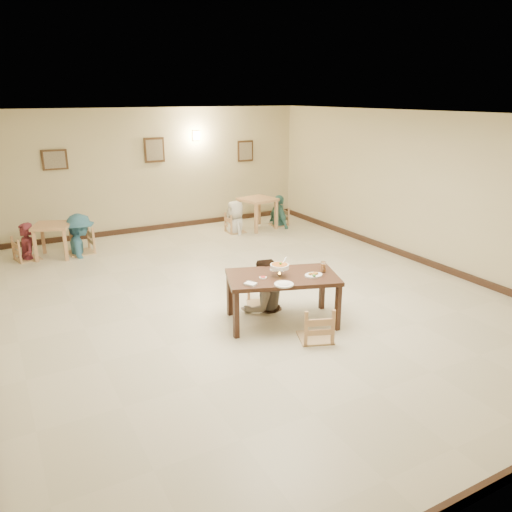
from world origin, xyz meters
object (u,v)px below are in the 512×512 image
curry_warmer (280,266)px  bg_diner_a (23,223)px  bg_diner_b (77,214)px  bg_table_left (52,231)px  main_diner (263,259)px  chair_far (261,279)px  chair_near (316,307)px  drink_glass (323,267)px  bg_table_right (258,204)px  main_table (282,280)px  bg_chair_ll (25,238)px  bg_chair_rr (279,208)px  bg_chair_rl (235,214)px  bg_diner_d (279,195)px  bg_diner_c (235,201)px  bg_chair_lr (79,229)px

curry_warmer → bg_diner_a: size_ratio=0.20×
bg_diner_b → bg_table_left: bearing=94.2°
main_diner → bg_diner_a: (-3.10, 4.51, -0.04)m
chair_far → chair_near: 1.40m
main_diner → drink_glass: size_ratio=10.33×
curry_warmer → bg_diner_a: 5.94m
bg_table_left → bg_table_right: bearing=0.2°
bg_table_right → bg_diner_a: bearing=179.4°
main_table → curry_warmer: size_ratio=5.92×
curry_warmer → bg_table_left: curry_warmer is taller
main_table → main_diner: (0.02, 0.60, 0.15)m
bg_table_left → bg_chair_ll: bg_chair_ll is taller
main_table → bg_diner_b: 5.44m
main_diner → bg_chair_rr: bearing=-131.1°
chair_far → chair_near: chair_near is taller
bg_diner_b → bg_chair_rl: bearing=-87.9°
bg_chair_ll → chair_near: bearing=-165.7°
chair_far → bg_diner_d: bearing=77.7°
main_diner → bg_diner_a: size_ratio=1.05×
main_table → curry_warmer: curry_warmer is taller
bg_chair_ll → bg_diner_c: size_ratio=0.60×
bg_chair_rl → bg_diner_b: (-3.72, 0.04, 0.41)m
main_diner → bg_diner_d: (3.00, 4.48, -0.02)m
curry_warmer → bg_diner_c: 5.29m
main_diner → drink_glass: (0.60, -0.76, 0.00)m
bg_chair_lr → bg_diner_b: 0.33m
bg_table_right → bg_chair_lr: 4.38m
curry_warmer → bg_table_right: 5.59m
bg_chair_rr → chair_far: bearing=-29.3°
chair_near → bg_chair_ll: (-3.22, 5.80, -0.01)m
bg_chair_rl → bg_diner_d: (1.32, 0.08, 0.35)m
bg_chair_lr → bg_diner_c: size_ratio=0.68×
bg_chair_rr → bg_diner_d: 0.35m
bg_chair_rr → bg_chair_lr: bearing=-84.6°
curry_warmer → bg_chair_lr: (-1.97, 5.04, -0.36)m
main_diner → bg_chair_rr: 5.40m
main_table → main_diner: bearing=107.3°
main_diner → bg_table_left: (-2.57, 4.43, -0.24)m
curry_warmer → bg_chair_lr: 5.42m
bg_diner_b → bg_diner_d: size_ratio=1.08×
chair_near → bg_table_right: 6.16m
chair_far → bg_chair_ll: size_ratio=0.97×
bg_chair_rl → bg_chair_lr: bearing=90.3°
main_diner → curry_warmer: main_diner is taller
main_table → bg_diner_c: size_ratio=1.14×
main_diner → bg_table_left: bearing=-67.2°
chair_far → curry_warmer: 0.83m
bg_table_left → bg_diner_a: size_ratio=0.59×
curry_warmer → bg_chair_ll: curry_warmer is taller
drink_glass → bg_chair_ll: bearing=125.1°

